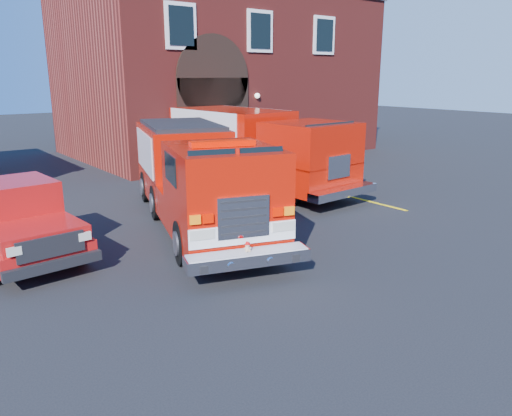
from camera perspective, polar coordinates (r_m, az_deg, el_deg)
ground at (r=12.23m, az=-3.43°, el=-4.73°), size 100.00×100.00×0.00m
parking_stripe_near at (r=17.18m, az=12.86°, el=0.73°), size 0.12×3.00×0.01m
parking_stripe_mid at (r=19.18m, az=6.00°, el=2.50°), size 0.12×3.00×0.01m
parking_stripe_far at (r=21.40m, az=0.48°, el=3.89°), size 0.12×3.00×0.01m
fire_station at (r=28.14m, az=-4.41°, el=15.20°), size 15.20×10.20×8.45m
fire_engine at (r=13.99m, az=-6.72°, el=3.67°), size 5.03×9.10×2.71m
pickup_truck at (r=13.17m, az=-26.25°, el=-1.03°), size 2.32×5.54×1.77m
secondary_truck at (r=18.81m, az=-0.36°, el=7.09°), size 3.09×8.83×2.83m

